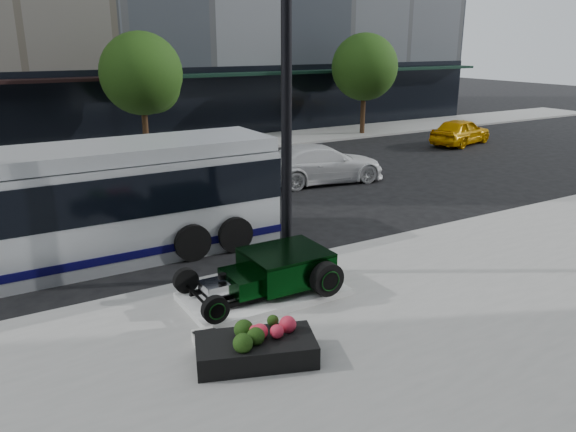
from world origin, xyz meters
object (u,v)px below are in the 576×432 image
hot_rod (277,269)px  yellow_taxi (461,131)px  lamppost (286,119)px  white_sedan (321,164)px  flower_planter (256,348)px  transit_bus (36,211)px

hot_rod → yellow_taxi: bearing=32.7°
yellow_taxi → lamppost: bearing=106.7°
white_sedan → lamppost: bearing=149.6°
flower_planter → yellow_taxi: bearing=34.9°
hot_rod → flower_planter: size_ratio=1.43×
lamppost → flower_planter: (-2.41, -3.06, -3.40)m
lamppost → flower_planter: size_ratio=3.49×
hot_rod → yellow_taxi: 21.17m
hot_rod → transit_bus: size_ratio=0.27×
transit_bus → white_sedan: 11.52m
hot_rod → white_sedan: white_sedan is taller
lamppost → transit_bus: (-4.92, 3.46, -2.27)m
flower_planter → yellow_taxi: 23.71m
flower_planter → transit_bus: (-2.50, 6.52, 1.13)m
flower_planter → white_sedan: (8.31, 10.43, 0.38)m
lamppost → transit_bus: bearing=144.9°
hot_rod → yellow_taxi: size_ratio=0.77×
flower_planter → white_sedan: size_ratio=0.44×
white_sedan → yellow_taxi: 11.56m
white_sedan → yellow_taxi: size_ratio=1.23×
transit_bus → yellow_taxi: (21.94, 7.05, -0.78)m
flower_planter → white_sedan: bearing=51.4°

